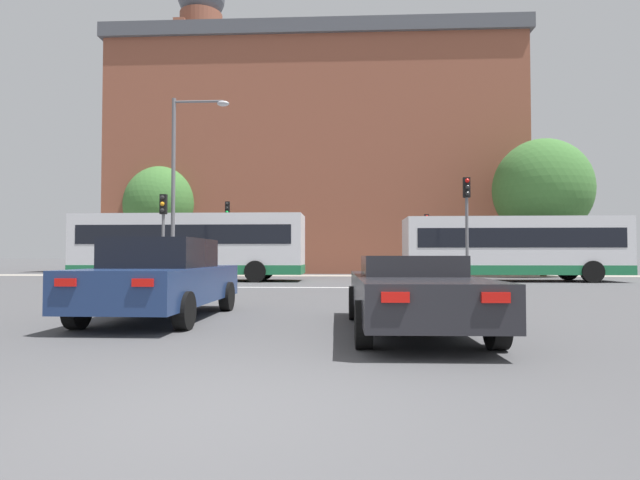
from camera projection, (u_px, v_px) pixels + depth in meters
ground_plane at (216, 412)px, 3.91m from camera, size 400.00×400.00×0.00m
stop_line_strip at (318, 287)px, 19.21m from camera, size 9.34×0.30×0.01m
far_pavement at (327, 276)px, 30.53m from camera, size 70.37×2.50×0.01m
brick_civic_building at (316, 162)px, 41.22m from camera, size 29.84×15.35×25.02m
car_saloon_left at (163, 278)px, 9.72m from camera, size 2.07×4.74×1.56m
car_roadster_right at (412, 291)px, 8.08m from camera, size 2.02×4.94×1.23m
bus_crossing_lead at (512, 247)px, 23.91m from camera, size 10.20×2.76×3.05m
bus_crossing_trailing at (190, 245)px, 24.32m from camera, size 11.05×2.72×3.22m
traffic_light_near_right at (467, 213)px, 19.75m from camera, size 0.26×0.31×4.34m
traffic_light_far_right at (427, 234)px, 29.87m from camera, size 0.26×0.31×3.72m
traffic_light_far_left at (227, 226)px, 30.15m from camera, size 0.26×0.31×4.51m
traffic_light_near_left at (163, 224)px, 20.02m from camera, size 0.26×0.31×3.70m
street_lamp_junction at (183, 171)px, 20.51m from camera, size 2.39×0.36×7.74m
pedestrian_waiting at (257, 261)px, 30.51m from camera, size 0.29×0.43×1.60m
tree_by_building at (162, 205)px, 34.99m from camera, size 5.23×5.23×7.53m
tree_kerbside at (542, 189)px, 29.55m from camera, size 5.67×5.67×8.15m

